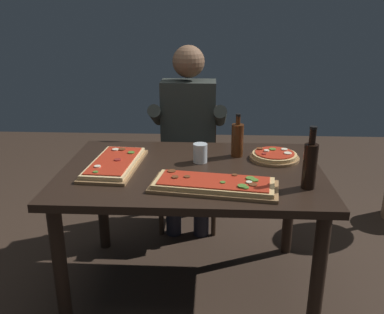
% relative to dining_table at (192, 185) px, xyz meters
% --- Properties ---
extents(ground_plane, '(6.40, 6.40, 0.00)m').
position_rel_dining_table_xyz_m(ground_plane, '(0.00, 0.00, -0.64)').
color(ground_plane, '#38281E').
extents(dining_table, '(1.40, 0.96, 0.74)m').
position_rel_dining_table_xyz_m(dining_table, '(0.00, 0.00, 0.00)').
color(dining_table, black).
rests_on(dining_table, ground_plane).
extents(pizza_rectangular_front, '(0.64, 0.33, 0.05)m').
position_rel_dining_table_xyz_m(pizza_rectangular_front, '(0.12, -0.26, 0.12)').
color(pizza_rectangular_front, olive).
rests_on(pizza_rectangular_front, dining_table).
extents(pizza_rectangular_left, '(0.29, 0.54, 0.05)m').
position_rel_dining_table_xyz_m(pizza_rectangular_left, '(-0.42, 0.01, 0.11)').
color(pizza_rectangular_left, olive).
rests_on(pizza_rectangular_left, dining_table).
extents(pizza_round_far, '(0.28, 0.28, 0.05)m').
position_rel_dining_table_xyz_m(pizza_round_far, '(0.47, 0.18, 0.11)').
color(pizza_round_far, olive).
rests_on(pizza_round_far, dining_table).
extents(wine_bottle_dark, '(0.07, 0.07, 0.25)m').
position_rel_dining_table_xyz_m(wine_bottle_dark, '(0.25, 0.22, 0.20)').
color(wine_bottle_dark, '#47230F').
rests_on(wine_bottle_dark, dining_table).
extents(oil_bottle_amber, '(0.07, 0.07, 0.31)m').
position_rel_dining_table_xyz_m(oil_bottle_amber, '(0.57, -0.23, 0.22)').
color(oil_bottle_amber, black).
rests_on(oil_bottle_amber, dining_table).
extents(tumbler_near_camera, '(0.08, 0.08, 0.11)m').
position_rel_dining_table_xyz_m(tumbler_near_camera, '(0.04, 0.11, 0.14)').
color(tumbler_near_camera, silver).
rests_on(tumbler_near_camera, dining_table).
extents(diner_chair, '(0.44, 0.44, 0.87)m').
position_rel_dining_table_xyz_m(diner_chair, '(-0.06, 0.86, -0.16)').
color(diner_chair, '#3D2B1E').
rests_on(diner_chair, ground_plane).
extents(seated_diner, '(0.53, 0.41, 1.33)m').
position_rel_dining_table_xyz_m(seated_diner, '(-0.06, 0.74, 0.10)').
color(seated_diner, '#23232D').
rests_on(seated_diner, ground_plane).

